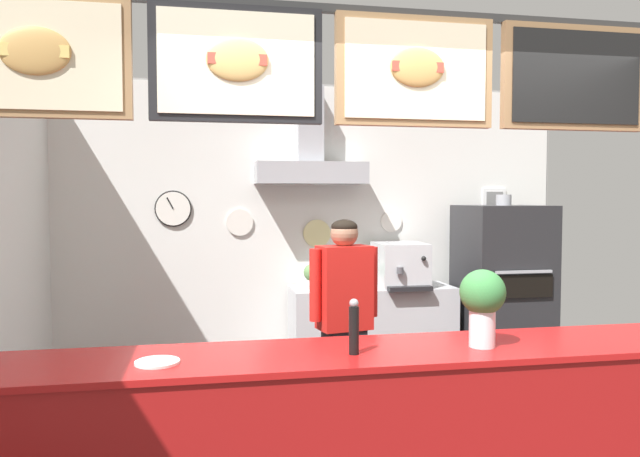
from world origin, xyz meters
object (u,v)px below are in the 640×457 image
object	(u,v)px
potted_thyme	(362,273)
condiment_plate	(157,362)
pepper_grinder	(354,327)
pizza_oven	(502,295)
basil_vase	(482,302)
espresso_machine	(400,265)
shop_worker	(344,322)
potted_basil	(314,275)

from	to	relation	value
potted_thyme	condiment_plate	size ratio (longest dim) A/B	1.17
pepper_grinder	condiment_plate	world-z (taller)	pepper_grinder
pizza_oven	basil_vase	world-z (taller)	pizza_oven
espresso_machine	basil_vase	xyz separation A→B (m)	(-0.47, -2.66, 0.12)
shop_worker	espresso_machine	size ratio (longest dim) A/B	2.80
pepper_grinder	shop_worker	bearing A→B (deg)	78.59
pizza_oven	pepper_grinder	xyz separation A→B (m)	(-2.06, -2.50, 0.31)
potted_thyme	condiment_plate	bearing A→B (deg)	-121.18
potted_basil	potted_thyme	size ratio (longest dim) A/B	1.02
potted_basil	condiment_plate	xyz separation A→B (m)	(-1.18, -2.66, -0.02)
shop_worker	condiment_plate	world-z (taller)	shop_worker
pizza_oven	condiment_plate	xyz separation A→B (m)	(-2.94, -2.49, 0.19)
shop_worker	potted_basil	bearing A→B (deg)	-101.97
pizza_oven	espresso_machine	distance (m)	1.00
pepper_grinder	condiment_plate	size ratio (longest dim) A/B	1.33
shop_worker	basil_vase	distance (m)	1.50
potted_basil	pepper_grinder	size ratio (longest dim) A/B	0.89
basil_vase	condiment_plate	bearing A→B (deg)	-179.61
espresso_machine	basil_vase	bearing A→B (deg)	-100.00
basil_vase	potted_basil	bearing A→B (deg)	97.57
shop_worker	pepper_grinder	xyz separation A→B (m)	(-0.29, -1.43, 0.28)
shop_worker	potted_thyme	world-z (taller)	shop_worker
potted_basil	basil_vase	size ratio (longest dim) A/B	0.61
pepper_grinder	condiment_plate	xyz separation A→B (m)	(-0.88, 0.01, -0.12)
espresso_machine	potted_basil	distance (m)	0.82
pizza_oven	shop_worker	distance (m)	2.07
potted_basil	basil_vase	bearing A→B (deg)	-82.43
pizza_oven	potted_thyme	distance (m)	1.33
shop_worker	basil_vase	bearing A→B (deg)	92.63
potted_thyme	potted_basil	bearing A→B (deg)	-171.51
shop_worker	espresso_machine	distance (m)	1.51
pizza_oven	condiment_plate	size ratio (longest dim) A/B	9.08
shop_worker	pepper_grinder	world-z (taller)	shop_worker
pepper_grinder	basil_vase	size ratio (longest dim) A/B	0.69
basil_vase	potted_thyme	bearing A→B (deg)	87.51
pizza_oven	basil_vase	xyz separation A→B (m)	(-1.41, -2.48, 0.40)
pizza_oven	basil_vase	bearing A→B (deg)	-119.56
pepper_grinder	basil_vase	distance (m)	0.65
pizza_oven	pepper_grinder	bearing A→B (deg)	-129.40
pizza_oven	potted_basil	bearing A→B (deg)	174.66
shop_worker	condiment_plate	distance (m)	1.85
potted_thyme	pepper_grinder	bearing A→B (deg)	-105.64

